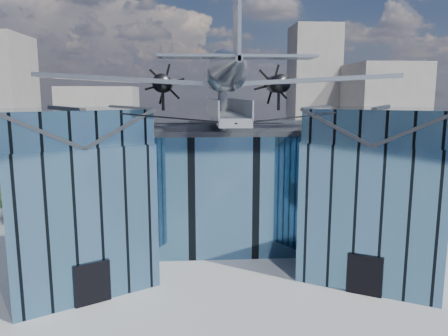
{
  "coord_description": "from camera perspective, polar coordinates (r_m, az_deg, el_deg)",
  "views": [
    {
      "loc": [
        -2.27,
        -29.91,
        12.63
      ],
      "look_at": [
        0.0,
        2.0,
        7.2
      ],
      "focal_mm": 35.0,
      "sensor_mm": 36.0,
      "label": 1
    }
  ],
  "objects": [
    {
      "name": "tree_side_e",
      "position": [
        51.58,
        23.31,
        -1.73
      ],
      "size": [
        3.08,
        3.08,
        4.69
      ],
      "rotation": [
        0.0,
        0.0,
        0.03
      ],
      "color": "black",
      "rests_on": "ground"
    },
    {
      "name": "ground_plane",
      "position": [
        32.55,
        0.26,
        -13.2
      ],
      "size": [
        120.0,
        120.0,
        0.0
      ],
      "primitive_type": "plane",
      "color": "gray"
    },
    {
      "name": "museum",
      "position": [
        36.5,
        -0.42,
        -1.57
      ],
      "size": [
        32.88,
        24.5,
        17.6
      ],
      "color": "teal",
      "rests_on": "ground"
    },
    {
      "name": "bg_towers",
      "position": [
        80.53,
        -1.43,
        7.76
      ],
      "size": [
        77.0,
        24.5,
        26.0
      ],
      "color": "gray",
      "rests_on": "ground"
    }
  ]
}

